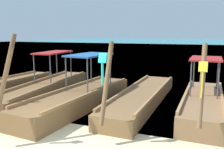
{
  "coord_description": "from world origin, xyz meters",
  "views": [
    {
      "loc": [
        3.26,
        -4.44,
        2.83
      ],
      "look_at": [
        0.0,
        3.89,
        1.29
      ],
      "focal_mm": 38.83,
      "sensor_mm": 36.0,
      "label": 1
    }
  ],
  "objects_px": {
    "longtail_boat_blue_ribbon": "(7,85)",
    "longtail_boat_yellow_ribbon": "(203,103)",
    "longtail_boat_red_ribbon": "(45,89)",
    "longtail_boat_turquoise_ribbon": "(143,97)",
    "longtail_boat_violet_ribbon": "(79,98)"
  },
  "relations": [
    {
      "from": "longtail_boat_blue_ribbon",
      "to": "longtail_boat_yellow_ribbon",
      "type": "xyz_separation_m",
      "value": [
        9.17,
        -0.15,
        0.09
      ]
    },
    {
      "from": "longtail_boat_red_ribbon",
      "to": "longtail_boat_turquoise_ribbon",
      "type": "height_order",
      "value": "longtail_boat_turquoise_ribbon"
    },
    {
      "from": "longtail_boat_blue_ribbon",
      "to": "longtail_boat_red_ribbon",
      "type": "height_order",
      "value": "longtail_boat_red_ribbon"
    },
    {
      "from": "longtail_boat_turquoise_ribbon",
      "to": "longtail_boat_blue_ribbon",
      "type": "bearing_deg",
      "value": -178.23
    },
    {
      "from": "longtail_boat_blue_ribbon",
      "to": "longtail_boat_violet_ribbon",
      "type": "relative_size",
      "value": 0.87
    },
    {
      "from": "longtail_boat_violet_ribbon",
      "to": "longtail_boat_red_ribbon",
      "type": "bearing_deg",
      "value": 160.42
    },
    {
      "from": "longtail_boat_blue_ribbon",
      "to": "longtail_boat_yellow_ribbon",
      "type": "distance_m",
      "value": 9.17
    },
    {
      "from": "longtail_boat_turquoise_ribbon",
      "to": "longtail_boat_yellow_ribbon",
      "type": "xyz_separation_m",
      "value": [
        2.29,
        -0.36,
        0.09
      ]
    },
    {
      "from": "longtail_boat_red_ribbon",
      "to": "longtail_boat_yellow_ribbon",
      "type": "relative_size",
      "value": 1.18
    },
    {
      "from": "longtail_boat_violet_ribbon",
      "to": "longtail_boat_yellow_ribbon",
      "type": "xyz_separation_m",
      "value": [
        4.43,
        1.01,
        -0.01
      ]
    },
    {
      "from": "longtail_boat_blue_ribbon",
      "to": "longtail_boat_yellow_ribbon",
      "type": "bearing_deg",
      "value": -0.94
    },
    {
      "from": "longtail_boat_red_ribbon",
      "to": "longtail_boat_yellow_ribbon",
      "type": "bearing_deg",
      "value": 2.15
    },
    {
      "from": "longtail_boat_red_ribbon",
      "to": "longtail_boat_yellow_ribbon",
      "type": "distance_m",
      "value": 6.57
    },
    {
      "from": "longtail_boat_blue_ribbon",
      "to": "longtail_boat_yellow_ribbon",
      "type": "relative_size",
      "value": 1.02
    },
    {
      "from": "longtail_boat_blue_ribbon",
      "to": "longtail_boat_violet_ribbon",
      "type": "bearing_deg",
      "value": -13.7
    }
  ]
}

